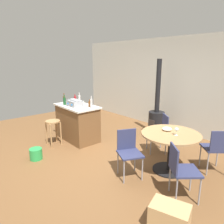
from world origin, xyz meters
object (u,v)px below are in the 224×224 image
object	(u,v)px
cardboard_box	(169,218)
wooden_stool	(53,127)
cup_0	(82,103)
serving_bowl	(167,129)
wood_stove	(156,117)
folding_chair_left	(216,147)
bottle_4	(65,101)
plastic_bucket	(36,154)
kitchen_island	(77,122)
folding_chair_near	(129,150)
toolbox	(75,103)
bottle_3	(75,99)
bottle_5	(90,104)
wine_glass	(177,130)
folding_chair_right	(160,130)
bottle_0	(79,99)
dining_table	(170,142)
cup_1	(74,101)
bottle_2	(91,103)
folding_chair_far	(181,168)
bottle_1	(64,100)

from	to	relation	value
cardboard_box	wooden_stool	bearing A→B (deg)	177.69
cup_0	serving_bowl	xyz separation A→B (m)	(2.41, 0.33, -0.18)
wood_stove	folding_chair_left	bearing A→B (deg)	-23.39
bottle_4	plastic_bucket	xyz separation A→B (m)	(0.66, -1.09, -0.91)
kitchen_island	folding_chair_near	world-z (taller)	kitchen_island
toolbox	bottle_3	size ratio (longest dim) A/B	1.91
bottle_5	serving_bowl	distance (m)	2.09
folding_chair_near	wine_glass	xyz separation A→B (m)	(0.52, 0.68, 0.37)
wooden_stool	wood_stove	world-z (taller)	wood_stove
folding_chair_right	bottle_5	bearing A→B (deg)	-151.16
bottle_0	plastic_bucket	bearing A→B (deg)	-67.10
cardboard_box	plastic_bucket	size ratio (longest dim) A/B	1.77
wooden_stool	bottle_3	bearing A→B (deg)	113.63
dining_table	toolbox	bearing A→B (deg)	-167.59
wine_glass	serving_bowl	xyz separation A→B (m)	(-0.26, 0.08, -0.07)
cup_1	plastic_bucket	world-z (taller)	cup_1
dining_table	wood_stove	distance (m)	2.04
dining_table	serving_bowl	distance (m)	0.26
dining_table	folding_chair_near	size ratio (longest dim) A/B	1.28
kitchen_island	wood_stove	xyz separation A→B (m)	(1.09, 1.91, 0.04)
wooden_stool	serving_bowl	distance (m)	2.75
dining_table	bottle_5	xyz separation A→B (m)	(-2.18, -0.29, 0.41)
folding_chair_near	cardboard_box	size ratio (longest dim) A/B	1.83
wooden_stool	serving_bowl	xyz separation A→B (m)	(2.47, 1.17, 0.33)
kitchen_island	bottle_0	world-z (taller)	bottle_0
bottle_2	plastic_bucket	world-z (taller)	bottle_2
folding_chair_left	bottle_2	world-z (taller)	bottle_2
bottle_3	bottle_4	distance (m)	0.49
folding_chair_right	plastic_bucket	world-z (taller)	folding_chair_right
folding_chair_near	cup_1	distance (m)	2.57
folding_chair_far	bottle_1	xyz separation A→B (m)	(-3.49, -0.02, 0.53)
folding_chair_left	folding_chair_right	xyz separation A→B (m)	(-1.25, -0.02, 0.00)
wooden_stool	bottle_1	distance (m)	0.82
folding_chair_far	serving_bowl	distance (m)	1.01
cup_0	wine_glass	world-z (taller)	cup_0
kitchen_island	cardboard_box	xyz separation A→B (m)	(3.38, -0.78, -0.28)
plastic_bucket	bottle_4	bearing A→B (deg)	121.10
bottle_4	folding_chair_near	bearing A→B (deg)	-0.89
wooden_stool	bottle_5	world-z (taller)	bottle_5
bottle_1	plastic_bucket	world-z (taller)	bottle_1
bottle_0	bottle_3	bearing A→B (deg)	-179.26
wood_stove	cup_0	xyz separation A→B (m)	(-1.11, -1.72, 0.47)
cup_1	plastic_bucket	size ratio (longest dim) A/B	0.42
folding_chair_far	wood_stove	xyz separation A→B (m)	(-2.01, 2.03, -0.01)
bottle_3	folding_chair_right	bearing A→B (deg)	18.28
dining_table	cup_0	bearing A→B (deg)	-174.03
folding_chair_far	bottle_0	xyz separation A→B (m)	(-3.35, 0.36, 0.53)
toolbox	bottle_1	size ratio (longest dim) A/B	1.37
dining_table	bottle_3	world-z (taller)	bottle_3
bottle_0	serving_bowl	xyz separation A→B (m)	(2.64, 0.28, -0.24)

